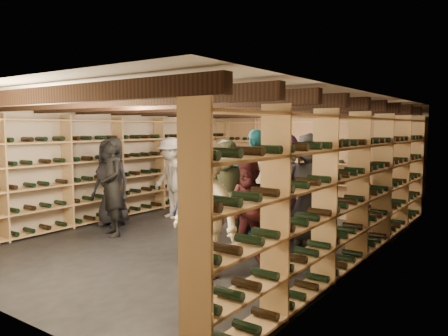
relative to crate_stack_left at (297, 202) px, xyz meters
name	(u,v)px	position (x,y,z in m)	size (l,w,h in m)	color
ground	(216,234)	(-0.36, -2.60, -0.26)	(8.00, 8.00, 0.00)	black
walls	(216,168)	(-0.36, -2.60, 0.95)	(5.52, 8.02, 2.40)	tan
ceiling	(216,100)	(-0.36, -2.60, 2.15)	(5.50, 8.00, 0.01)	beige
ceiling_joists	(216,108)	(-0.36, -2.60, 2.01)	(5.40, 7.12, 0.18)	black
wine_rack_left	(119,167)	(-2.93, -2.60, 0.82)	(0.32, 7.50, 2.15)	#9F744D
wine_rack_right	(358,186)	(2.21, -2.60, 0.82)	(0.32, 7.50, 2.15)	#9F744D
wine_rack_back	(306,161)	(-0.36, 1.23, 0.82)	(4.70, 0.30, 2.15)	#9F744D
crate_stack_left	(297,202)	(0.00, 0.00, 0.00)	(0.54, 0.39, 0.51)	tan
crate_stack_right	(257,202)	(-0.73, -0.55, 0.00)	(0.57, 0.46, 0.51)	tan
crate_loose	(345,214)	(1.07, 0.10, -0.17)	(0.50, 0.33, 0.17)	tan
person_0	(112,182)	(-2.43, -3.22, 0.60)	(0.83, 0.54, 1.70)	black
person_1	(113,187)	(-1.78, -3.75, 0.62)	(0.64, 0.42, 1.74)	black
person_2	(229,194)	(0.34, -3.20, 0.61)	(0.84, 0.65, 1.72)	#4F5436
person_3	(205,210)	(0.88, -4.51, 0.62)	(1.13, 0.65, 1.75)	beige
person_4	(255,185)	(0.42, -2.53, 0.69)	(1.11, 0.46, 1.89)	#207380
person_5	(211,185)	(-0.95, -1.94, 0.53)	(1.45, 0.46, 1.56)	brown
person_6	(196,199)	(-0.17, -3.41, 0.51)	(0.75, 0.49, 1.53)	#192442
person_7	(261,203)	(0.88, -3.10, 0.51)	(0.56, 0.37, 1.53)	gray
person_8	(251,210)	(1.01, -3.63, 0.49)	(0.72, 0.56, 1.48)	#44191C
person_9	(171,178)	(-1.97, -2.01, 0.60)	(1.11, 0.64, 1.71)	#A69E97
person_10	(244,187)	(-0.26, -1.81, 0.51)	(0.89, 0.37, 1.53)	#2A523A
person_11	(283,184)	(0.71, -2.06, 0.67)	(1.72, 0.55, 1.86)	#835082
person_12	(309,189)	(1.29, -2.25, 0.66)	(0.90, 0.58, 1.83)	#313236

